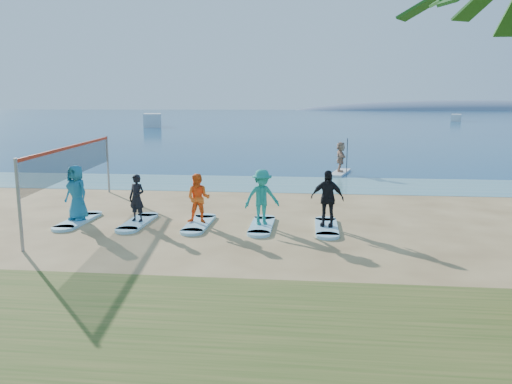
# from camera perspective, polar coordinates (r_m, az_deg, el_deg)

# --- Properties ---
(ground) EXTENTS (600.00, 600.00, 0.00)m
(ground) POSITION_cam_1_polar(r_m,az_deg,el_deg) (14.31, -1.90, -5.72)
(ground) COLOR tan
(ground) RESTS_ON ground
(shallow_water) EXTENTS (600.00, 600.00, 0.00)m
(shallow_water) POSITION_cam_1_polar(r_m,az_deg,el_deg) (24.52, 1.55, 0.95)
(shallow_water) COLOR teal
(shallow_water) RESTS_ON ground
(ocean) EXTENTS (600.00, 600.00, 0.00)m
(ocean) POSITION_cam_1_polar(r_m,az_deg,el_deg) (173.69, 5.63, 8.74)
(ocean) COLOR navy
(ocean) RESTS_ON ground
(island_ridge) EXTENTS (220.00, 56.00, 18.00)m
(island_ridge) POSITION_cam_1_polar(r_m,az_deg,el_deg) (327.17, 23.00, 8.60)
(island_ridge) COLOR slate
(island_ridge) RESTS_ON ground
(volleyball_net) EXTENTS (1.35, 9.00, 2.50)m
(volleyball_net) POSITION_cam_1_polar(r_m,az_deg,el_deg) (18.61, -20.13, 3.32)
(volleyball_net) COLOR gray
(volleyball_net) RESTS_ON ground
(paddleboard) EXTENTS (1.41, 3.08, 0.12)m
(paddleboard) POSITION_cam_1_polar(r_m,az_deg,el_deg) (28.47, 9.60, 2.19)
(paddleboard) COLOR silver
(paddleboard) RESTS_ON ground
(paddleboarder) EXTENTS (0.50, 1.55, 1.67)m
(paddleboarder) POSITION_cam_1_polar(r_m,az_deg,el_deg) (28.36, 9.65, 3.98)
(paddleboarder) COLOR tan
(paddleboarder) RESTS_ON paddleboard
(boat_offshore_a) EXTENTS (5.14, 9.05, 2.20)m
(boat_offshore_a) POSITION_cam_1_polar(r_m,az_deg,el_deg) (88.32, -11.70, 7.34)
(boat_offshore_a) COLOR silver
(boat_offshore_a) RESTS_ON ground
(boat_offshore_b) EXTENTS (3.95, 7.12, 1.56)m
(boat_offshore_b) POSITION_cam_1_polar(r_m,az_deg,el_deg) (121.48, 21.89, 7.52)
(boat_offshore_b) COLOR silver
(boat_offshore_b) RESTS_ON ground
(surfboard_0) EXTENTS (0.70, 2.20, 0.09)m
(surfboard_0) POSITION_cam_1_polar(r_m,az_deg,el_deg) (17.66, -19.65, -3.11)
(surfboard_0) COLOR #99D8EE
(surfboard_0) RESTS_ON ground
(student_0) EXTENTS (1.04, 0.88, 1.82)m
(student_0) POSITION_cam_1_polar(r_m,az_deg,el_deg) (17.48, -19.83, -0.06)
(student_0) COLOR #1D6D8F
(student_0) RESTS_ON surfboard_0
(surfboard_1) EXTENTS (0.70, 2.20, 0.09)m
(surfboard_1) POSITION_cam_1_polar(r_m,az_deg,el_deg) (16.88, -13.36, -3.39)
(surfboard_1) COLOR #99D8EE
(surfboard_1) RESTS_ON ground
(student_1) EXTENTS (0.65, 0.52, 1.54)m
(student_1) POSITION_cam_1_polar(r_m,az_deg,el_deg) (16.71, -13.47, -0.67)
(student_1) COLOR black
(student_1) RESTS_ON surfboard_1
(surfboard_2) EXTENTS (0.70, 2.20, 0.09)m
(surfboard_2) POSITION_cam_1_polar(r_m,az_deg,el_deg) (16.31, -6.53, -3.64)
(surfboard_2) COLOR #99D8EE
(surfboard_2) RESTS_ON ground
(student_2) EXTENTS (0.79, 0.62, 1.60)m
(student_2) POSITION_cam_1_polar(r_m,az_deg,el_deg) (16.13, -6.59, -0.73)
(student_2) COLOR orange
(student_2) RESTS_ON surfboard_2
(surfboard_3) EXTENTS (0.70, 2.20, 0.09)m
(surfboard_3) POSITION_cam_1_polar(r_m,az_deg,el_deg) (15.99, 0.67, -3.85)
(surfboard_3) COLOR #99D8EE
(surfboard_3) RESTS_ON ground
(student_3) EXTENTS (1.31, 1.06, 1.76)m
(student_3) POSITION_cam_1_polar(r_m,az_deg,el_deg) (15.80, 0.68, -0.59)
(student_3) COLOR teal
(student_3) RESTS_ON surfboard_3
(surfboard_4) EXTENTS (0.70, 2.20, 0.09)m
(surfboard_4) POSITION_cam_1_polar(r_m,az_deg,el_deg) (15.93, 8.05, -4.01)
(surfboard_4) COLOR #99D8EE
(surfboard_4) RESTS_ON ground
(student_4) EXTENTS (1.11, 0.65, 1.77)m
(student_4) POSITION_cam_1_polar(r_m,az_deg,el_deg) (15.73, 8.13, -0.72)
(student_4) COLOR black
(student_4) RESTS_ON surfboard_4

